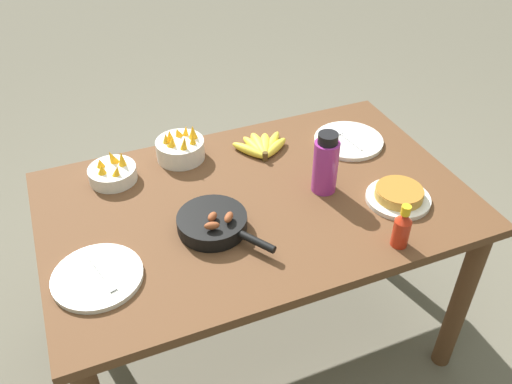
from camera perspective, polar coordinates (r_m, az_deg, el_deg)
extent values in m
plane|color=#666051|center=(2.36, 0.00, -14.92)|extent=(14.00, 14.00, 0.00)
cube|color=brown|center=(1.83, 0.00, -1.17)|extent=(1.42, 0.89, 0.03)
cylinder|color=brown|center=(2.15, 20.72, -10.71)|extent=(0.07, 0.07, 0.71)
cylinder|color=brown|center=(2.29, -19.15, -6.51)|extent=(0.07, 0.07, 0.71)
cylinder|color=brown|center=(2.58, 10.13, 0.99)|extent=(0.07, 0.07, 0.71)
ellipsoid|color=yellow|center=(2.04, 1.98, 4.65)|extent=(0.14, 0.12, 0.04)
ellipsoid|color=yellow|center=(2.06, 1.63, 5.00)|extent=(0.15, 0.17, 0.03)
ellipsoid|color=yellow|center=(2.05, 0.96, 4.94)|extent=(0.10, 0.16, 0.04)
ellipsoid|color=yellow|center=(2.05, 0.31, 4.95)|extent=(0.06, 0.17, 0.04)
ellipsoid|color=yellow|center=(2.04, -0.13, 4.72)|extent=(0.06, 0.17, 0.03)
ellipsoid|color=yellow|center=(2.02, -0.69, 4.40)|extent=(0.11, 0.15, 0.03)
cylinder|color=#4C3819|center=(1.99, 0.97, 3.75)|extent=(0.02, 0.02, 0.04)
cylinder|color=black|center=(1.71, -4.60, -3.78)|extent=(0.22, 0.22, 0.01)
cylinder|color=black|center=(1.69, -4.65, -3.13)|extent=(0.22, 0.22, 0.04)
cylinder|color=black|center=(1.61, 0.09, -5.25)|extent=(0.09, 0.12, 0.02)
ellipsoid|color=brown|center=(1.62, -4.67, -3.55)|extent=(0.05, 0.04, 0.03)
ellipsoid|color=brown|center=(1.65, -2.89, -2.67)|extent=(0.05, 0.05, 0.03)
ellipsoid|color=brown|center=(1.66, -4.62, -2.61)|extent=(0.05, 0.05, 0.03)
cylinder|color=silver|center=(1.87, 14.72, -0.68)|extent=(0.22, 0.22, 0.02)
cylinder|color=gold|center=(1.86, 14.83, -0.13)|extent=(0.16, 0.16, 0.03)
cylinder|color=#9F6624|center=(1.85, 14.91, 0.28)|extent=(0.16, 0.16, 0.00)
cylinder|color=silver|center=(2.13, 9.71, 5.36)|extent=(0.26, 0.26, 0.02)
cylinder|color=silver|center=(2.10, 9.99, 5.24)|extent=(0.02, 0.13, 0.01)
cube|color=silver|center=(2.16, 8.55, 6.39)|extent=(0.03, 0.05, 0.00)
cylinder|color=silver|center=(1.61, -16.34, -8.57)|extent=(0.26, 0.26, 0.02)
cylinder|color=silver|center=(1.63, -16.44, -7.63)|extent=(0.04, 0.12, 0.01)
cube|color=silver|center=(1.57, -15.13, -9.47)|extent=(0.03, 0.05, 0.00)
cylinder|color=silver|center=(2.01, -7.96, 4.46)|extent=(0.18, 0.18, 0.07)
cone|color=#F4A819|center=(2.00, -6.66, 6.23)|extent=(0.04, 0.04, 0.06)
cone|color=#F4A819|center=(2.02, -7.40, 6.37)|extent=(0.04, 0.04, 0.05)
cone|color=#F4A819|center=(2.02, -8.21, 6.18)|extent=(0.04, 0.04, 0.04)
cone|color=#F4A819|center=(2.00, -9.06, 5.84)|extent=(0.04, 0.04, 0.05)
cone|color=#F4A819|center=(1.98, -9.46, 5.56)|extent=(0.03, 0.04, 0.06)
cone|color=#F4A819|center=(1.96, -8.83, 5.14)|extent=(0.05, 0.06, 0.05)
cone|color=#F4A819|center=(1.94, -7.57, 5.08)|extent=(0.04, 0.03, 0.06)
cone|color=#F4A819|center=(1.97, -6.68, 5.47)|extent=(0.04, 0.04, 0.04)
cylinder|color=silver|center=(1.96, -14.85, 1.86)|extent=(0.17, 0.17, 0.05)
cone|color=#F4A819|center=(1.93, -13.94, 3.36)|extent=(0.03, 0.04, 0.06)
cone|color=#F4A819|center=(1.96, -14.91, 3.54)|extent=(0.05, 0.05, 0.06)
cone|color=#F4A819|center=(1.95, -16.07, 2.88)|extent=(0.05, 0.05, 0.04)
cone|color=#F4A819|center=(1.91, -15.90, 2.23)|extent=(0.05, 0.05, 0.04)
cone|color=#F4A819|center=(1.90, -14.44, 2.13)|extent=(0.05, 0.04, 0.05)
cylinder|color=#992D89|center=(1.82, 7.31, 2.67)|extent=(0.09, 0.09, 0.19)
cylinder|color=black|center=(1.76, 7.59, 5.60)|extent=(0.07, 0.07, 0.03)
cylinder|color=#B72814|center=(1.68, 15.01, -4.17)|extent=(0.05, 0.05, 0.09)
cone|color=#B72814|center=(1.64, 15.34, -2.62)|extent=(0.05, 0.05, 0.03)
cylinder|color=gold|center=(1.62, 15.51, -1.86)|extent=(0.03, 0.03, 0.03)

